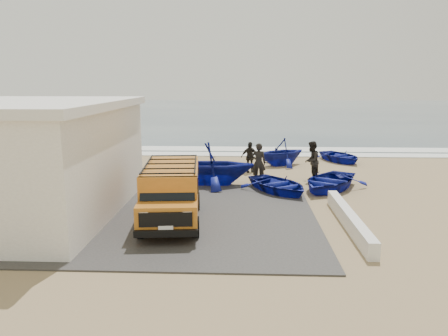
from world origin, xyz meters
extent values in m
plane|color=#988058|center=(0.00, 0.00, 0.00)|extent=(160.00, 160.00, 0.00)
cube|color=#3B3936|center=(-2.00, -2.00, 0.03)|extent=(12.00, 10.00, 0.05)
cube|color=#385166|center=(0.00, 56.00, 0.00)|extent=(180.00, 88.00, 0.01)
cube|color=white|center=(0.00, 12.00, 0.03)|extent=(180.00, 1.60, 0.06)
cube|color=white|center=(0.00, 14.50, 0.02)|extent=(180.00, 2.20, 0.04)
cube|color=white|center=(-7.50, -2.00, 2.00)|extent=(8.00, 9.00, 4.00)
cube|color=silver|center=(-7.50, -2.00, 4.15)|extent=(8.40, 9.40, 0.30)
cube|color=black|center=(-3.55, -0.50, 2.60)|extent=(0.08, 0.70, 0.90)
cube|color=silver|center=(5.00, -3.00, 0.28)|extent=(0.35, 6.00, 0.55)
cube|color=#C8721E|center=(-1.30, -2.32, 1.18)|extent=(2.27, 4.07, 1.65)
cube|color=#C8721E|center=(-1.07, -4.71, 0.80)|extent=(1.98, 1.08, 0.90)
cube|color=black|center=(-1.12, -4.25, 1.60)|extent=(1.78, 0.50, 0.72)
cube|color=black|center=(-1.03, -5.18, 0.90)|extent=(1.62, 0.23, 0.45)
cube|color=black|center=(-1.03, -5.21, 0.47)|extent=(1.95, 0.32, 0.22)
cube|color=black|center=(-1.30, -2.37, 2.09)|extent=(2.14, 3.76, 0.06)
cylinder|color=black|center=(-2.00, -4.40, 0.35)|extent=(0.29, 0.72, 0.70)
cylinder|color=black|center=(-2.29, -1.31, 0.35)|extent=(0.29, 0.72, 0.70)
cylinder|color=black|center=(-0.22, -4.23, 0.35)|extent=(0.29, 0.72, 0.70)
cylinder|color=black|center=(-0.52, -1.14, 0.35)|extent=(0.29, 0.72, 0.70)
imported|color=navy|center=(2.90, 1.73, 0.37)|extent=(4.10, 4.43, 0.75)
imported|color=navy|center=(5.32, 2.39, 0.41)|extent=(4.55, 4.90, 0.83)
imported|color=navy|center=(-0.17, 3.06, 1.05)|extent=(4.03, 3.50, 2.10)
imported|color=navy|center=(3.59, 8.35, 0.82)|extent=(4.07, 3.93, 1.65)
imported|color=navy|center=(7.41, 9.66, 0.35)|extent=(3.62, 4.12, 0.71)
imported|color=black|center=(2.07, 3.80, 0.99)|extent=(0.78, 0.56, 1.98)
imported|color=black|center=(4.79, 4.35, 1.01)|extent=(1.13, 1.22, 2.01)
imported|color=black|center=(1.66, 6.21, 0.85)|extent=(1.08, 0.68, 1.71)
camera|label=1|loc=(1.29, -17.70, 5.01)|focal=35.00mm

